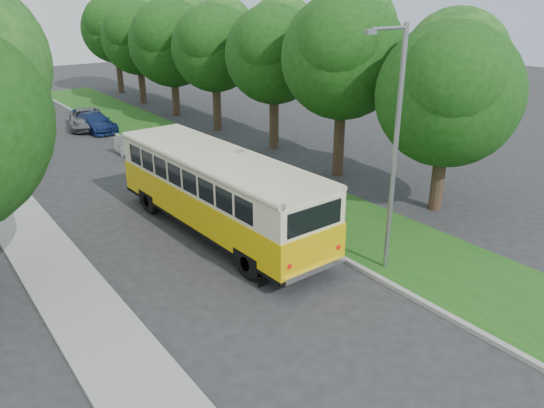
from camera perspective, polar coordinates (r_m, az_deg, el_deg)
ground at (r=17.75m, az=-3.61°, el=-7.87°), size 120.00×120.00×0.00m
curb at (r=23.27m, az=-2.83°, el=-0.18°), size 0.20×70.00×0.15m
grass_verge at (r=24.55m, az=1.75°, el=1.01°), size 4.50×70.00×0.13m
sidewalk at (r=20.35m, az=-23.05°, el=-5.43°), size 2.20×70.00×0.12m
treeline at (r=33.20m, az=-16.71°, el=16.00°), size 24.27×41.91×9.46m
lamppost_near at (r=16.88m, az=12.96°, el=6.12°), size 1.71×0.16×8.00m
warning_sign at (r=26.29m, az=-26.74°, el=3.85°), size 0.56×0.10×2.50m
vintage_bus at (r=20.31m, az=-5.79°, el=1.08°), size 3.26×11.06×3.25m
car_silver at (r=29.75m, az=-12.69°, el=5.41°), size 1.69×3.87×1.30m
car_white at (r=30.74m, az=-13.57°, el=5.96°), size 2.08×4.45×1.41m
car_blue at (r=38.23m, az=-18.47°, el=8.36°), size 2.11×4.40×1.24m
car_grey at (r=39.36m, az=-19.36°, el=8.66°), size 3.37×5.11×1.31m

